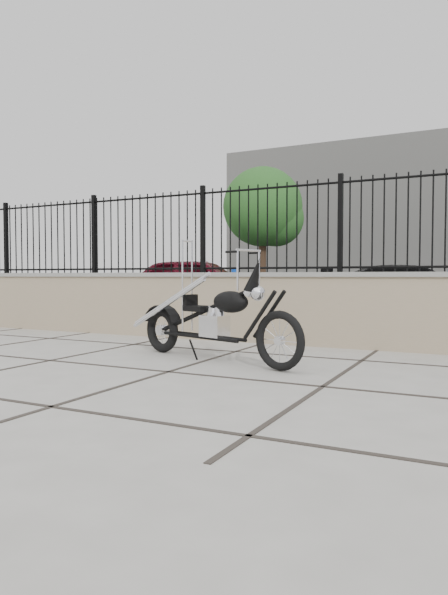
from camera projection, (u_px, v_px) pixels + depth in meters
ground_plane at (168, 372)px, 5.02m from camera, size 90.00×90.00×0.00m
parking_lot at (389, 306)px, 16.19m from camera, size 30.00×30.00×0.00m
retaining_wall at (267, 307)px, 7.23m from camera, size 14.00×0.36×0.96m
iron_fence at (267, 228)px, 7.19m from camera, size 14.00×0.08×1.20m
background_building at (434, 219)px, 28.54m from camera, size 22.00×6.00×8.00m
chopper_motorcycle at (212, 299)px, 5.69m from camera, size 2.24×1.07×1.34m
car_red at (199, 285)px, 12.84m from camera, size 4.24×2.31×1.37m
car_black at (414, 292)px, 11.32m from camera, size 4.24×2.62×1.15m
bollard_a at (235, 295)px, 10.32m from camera, size 0.17×0.17×1.06m
tree_left at (263, 203)px, 22.69m from camera, size 3.40×3.40×5.74m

